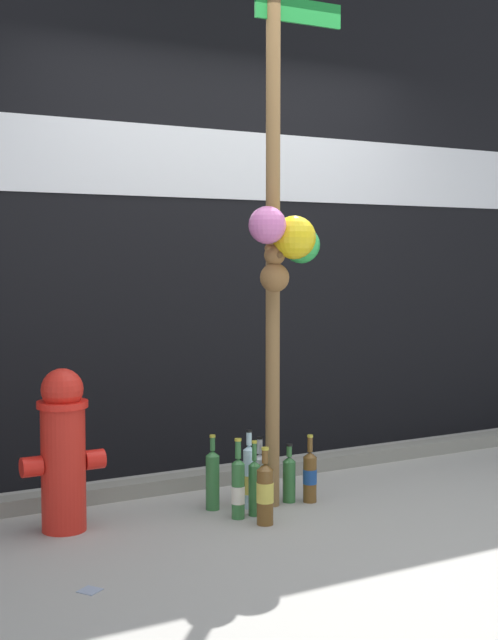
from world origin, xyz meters
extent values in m
plane|color=#9E9B93|center=(0.00, 0.00, 0.00)|extent=(14.00, 14.00, 0.00)
cube|color=black|center=(0.00, 1.52, 1.55)|extent=(10.00, 0.20, 3.09)
cube|color=silver|center=(0.93, 1.41, 1.81)|extent=(5.82, 0.01, 0.41)
cube|color=gray|center=(0.00, 1.01, 0.04)|extent=(8.00, 0.12, 0.08)
cylinder|color=olive|center=(-0.24, 0.50, 1.48)|extent=(0.07, 0.07, 2.95)
cube|color=#198C33|center=(-0.10, 0.50, 2.48)|extent=(0.49, 0.03, 0.12)
sphere|color=#D66BB2|center=(-0.37, 0.34, 1.42)|extent=(0.18, 0.18, 0.18)
sphere|color=green|center=(-0.09, 0.48, 1.33)|extent=(0.19, 0.19, 0.19)
sphere|color=yellow|center=(-0.22, 0.34, 1.36)|extent=(0.21, 0.21, 0.21)
sphere|color=brown|center=(-0.30, 0.39, 1.16)|extent=(0.14, 0.14, 0.14)
sphere|color=brown|center=(-0.30, 0.39, 1.27)|extent=(0.10, 0.10, 0.10)
sphere|color=brown|center=(-0.33, 0.39, 1.31)|extent=(0.04, 0.04, 0.04)
sphere|color=brown|center=(-0.27, 0.39, 1.31)|extent=(0.04, 0.04, 0.04)
sphere|color=brown|center=(-0.30, 0.35, 1.27)|extent=(0.04, 0.04, 0.04)
cylinder|color=red|center=(-1.29, 0.63, 0.29)|extent=(0.20, 0.20, 0.58)
cylinder|color=red|center=(-1.29, 0.63, 0.59)|extent=(0.24, 0.24, 0.03)
sphere|color=red|center=(-1.29, 0.63, 0.66)|extent=(0.19, 0.19, 0.19)
cylinder|color=red|center=(-1.44, 0.63, 0.32)|extent=(0.09, 0.09, 0.09)
cylinder|color=red|center=(-1.14, 0.63, 0.32)|extent=(0.09, 0.09, 0.09)
cylinder|color=brown|center=(-0.44, 0.25, 0.13)|extent=(0.08, 0.08, 0.26)
cone|color=brown|center=(-0.44, 0.25, 0.28)|extent=(0.08, 0.08, 0.03)
cylinder|color=brown|center=(-0.44, 0.25, 0.33)|extent=(0.03, 0.03, 0.06)
cylinder|color=#D8C64C|center=(-0.44, 0.25, 0.15)|extent=(0.08, 0.08, 0.10)
cylinder|color=gold|center=(-0.44, 0.25, 0.36)|extent=(0.04, 0.04, 0.01)
cylinder|color=#337038|center=(-0.14, 0.52, 0.11)|extent=(0.07, 0.07, 0.21)
cone|color=#337038|center=(-0.14, 0.52, 0.23)|extent=(0.07, 0.07, 0.03)
cylinder|color=#337038|center=(-0.14, 0.52, 0.27)|extent=(0.03, 0.03, 0.05)
cylinder|color=black|center=(-0.14, 0.52, 0.30)|extent=(0.03, 0.03, 0.01)
cylinder|color=#337038|center=(-0.54, 0.59, 0.14)|extent=(0.07, 0.07, 0.27)
cone|color=#337038|center=(-0.54, 0.59, 0.29)|extent=(0.07, 0.07, 0.03)
cylinder|color=#337038|center=(-0.54, 0.59, 0.33)|extent=(0.03, 0.03, 0.07)
cylinder|color=gold|center=(-0.54, 0.59, 0.37)|extent=(0.03, 0.03, 0.01)
cylinder|color=#337038|center=(-0.41, 0.40, 0.12)|extent=(0.06, 0.06, 0.25)
cone|color=#337038|center=(-0.41, 0.40, 0.26)|extent=(0.06, 0.06, 0.02)
cylinder|color=#337038|center=(-0.41, 0.40, 0.32)|extent=(0.02, 0.02, 0.09)
cylinder|color=gold|center=(-0.41, 0.40, 0.36)|extent=(0.03, 0.03, 0.01)
cylinder|color=brown|center=(-0.04, 0.47, 0.12)|extent=(0.07, 0.07, 0.23)
cone|color=brown|center=(-0.04, 0.47, 0.25)|extent=(0.07, 0.07, 0.03)
cylinder|color=brown|center=(-0.04, 0.47, 0.30)|extent=(0.03, 0.03, 0.08)
cylinder|color=#1E478C|center=(-0.04, 0.47, 0.13)|extent=(0.07, 0.07, 0.08)
cylinder|color=gold|center=(-0.04, 0.47, 0.34)|extent=(0.03, 0.03, 0.01)
cylinder|color=#337038|center=(-0.50, 0.40, 0.13)|extent=(0.06, 0.06, 0.27)
cone|color=#337038|center=(-0.50, 0.40, 0.28)|extent=(0.06, 0.06, 0.03)
cylinder|color=#337038|center=(-0.50, 0.40, 0.34)|extent=(0.03, 0.03, 0.09)
cylinder|color=silver|center=(-0.50, 0.40, 0.12)|extent=(0.07, 0.07, 0.09)
cylinder|color=gold|center=(-0.50, 0.40, 0.39)|extent=(0.03, 0.03, 0.01)
cylinder|color=#B2DBEA|center=(-0.37, 0.52, 0.15)|extent=(0.06, 0.06, 0.30)
cone|color=#B2DBEA|center=(-0.37, 0.52, 0.31)|extent=(0.06, 0.06, 0.02)
cylinder|color=#B2DBEA|center=(-0.37, 0.52, 0.35)|extent=(0.03, 0.03, 0.07)
cylinder|color=#D8C64C|center=(-0.37, 0.52, 0.12)|extent=(0.06, 0.06, 0.09)
cylinder|color=black|center=(-0.37, 0.52, 0.39)|extent=(0.03, 0.03, 0.01)
cylinder|color=silver|center=(-0.26, 0.61, 0.11)|extent=(0.07, 0.07, 0.22)
cone|color=silver|center=(-0.26, 0.61, 0.23)|extent=(0.07, 0.07, 0.03)
cylinder|color=silver|center=(-0.26, 0.61, 0.29)|extent=(0.03, 0.03, 0.08)
cylinder|color=#D8C64C|center=(-0.26, 0.61, 0.09)|extent=(0.07, 0.07, 0.07)
cylinder|color=black|center=(-0.26, 0.61, 0.33)|extent=(0.03, 0.03, 0.01)
cube|color=#8C99B2|center=(-1.43, -0.13, 0.00)|extent=(0.10, 0.10, 0.01)
camera|label=1|loc=(-2.48, -3.24, 1.27)|focal=48.89mm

